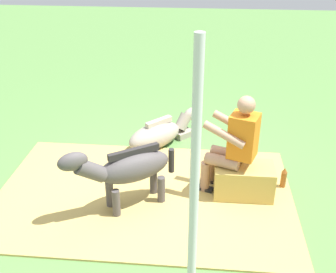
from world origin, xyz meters
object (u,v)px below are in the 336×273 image
Objects in this scene: person_seated at (233,143)px; pony_lying at (160,133)px; pony_standing at (127,169)px; tent_pole_left at (193,225)px; soda_bottle at (284,178)px; hay_bale at (243,181)px.

person_seated is 1.59m from pony_lying.
tent_pole_left reaches higher than pony_standing.
person_seated reaches higher than pony_standing.
tent_pole_left is (-0.59, 3.29, 1.04)m from pony_lying.
pony_standing is 4.04× the size of soda_bottle.
hay_bale is at bearing -165.05° from pony_standing.
pony_standing is (1.33, 0.35, 0.32)m from hay_bale.
pony_standing is (1.18, 0.39, -0.18)m from person_seated.
pony_lying is 3.50m from tent_pole_left.
pony_standing is 1.96m from soda_bottle.
pony_standing is at bearing 82.82° from pony_lying.
pony_lying is at bearing -49.29° from person_seated.
person_seated is 1.12× the size of pony_lying.
soda_bottle is (-0.51, -0.20, -0.06)m from hay_bale.
tent_pole_left is (-0.78, 1.76, 0.71)m from pony_standing.
pony_lying is 3.92× the size of soda_bottle.
soda_bottle is at bearing -166.00° from person_seated.
tent_pole_left reaches higher than person_seated.
tent_pole_left is at bearing 75.49° from hay_bale.
pony_standing reaches higher than hay_bale.
hay_bale is 1.64m from pony_lying.
tent_pole_left is (0.39, 2.15, 0.54)m from person_seated.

